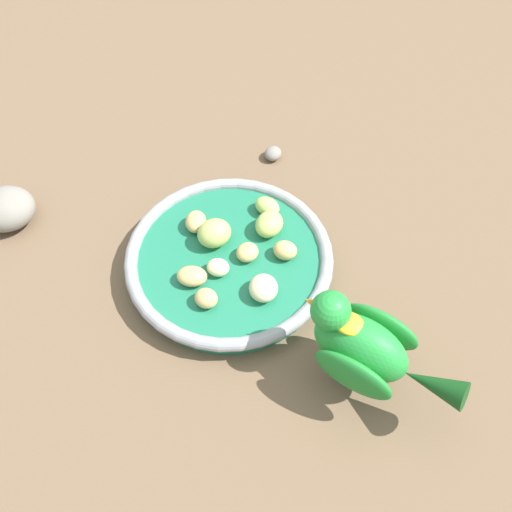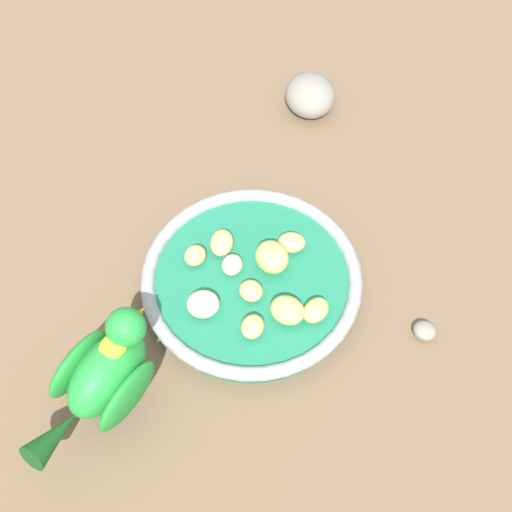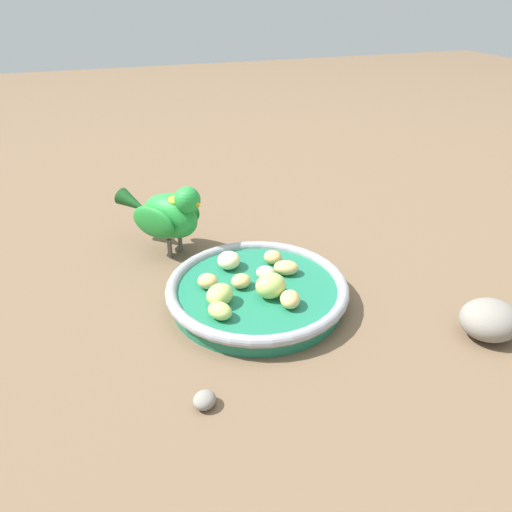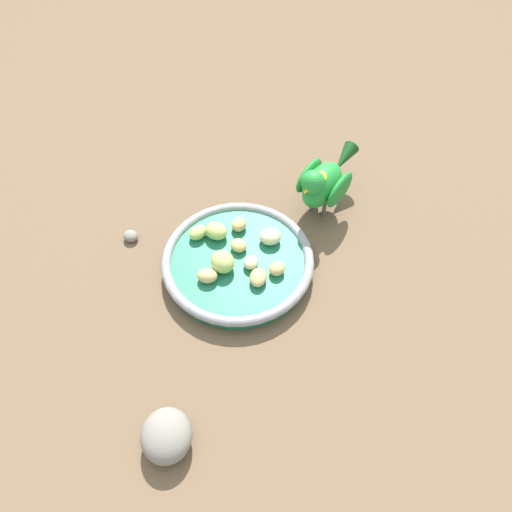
% 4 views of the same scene
% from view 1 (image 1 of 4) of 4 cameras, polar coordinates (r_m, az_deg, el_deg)
% --- Properties ---
extents(ground_plane, '(4.00, 4.00, 0.00)m').
position_cam_1_polar(ground_plane, '(0.65, -0.25, -1.11)').
color(ground_plane, brown).
extents(feeding_bowl, '(0.23, 0.23, 0.03)m').
position_cam_1_polar(feeding_bowl, '(0.64, -2.72, -0.41)').
color(feeding_bowl, '#1E7251').
rests_on(feeding_bowl, ground_plane).
extents(apple_piece_0, '(0.05, 0.05, 0.03)m').
position_cam_1_polar(apple_piece_0, '(0.64, 1.35, 3.25)').
color(apple_piece_0, '#B2CC66').
rests_on(apple_piece_0, feeding_bowl).
extents(apple_piece_1, '(0.04, 0.04, 0.02)m').
position_cam_1_polar(apple_piece_1, '(0.59, 0.76, -3.25)').
color(apple_piece_1, beige).
rests_on(apple_piece_1, feeding_bowl).
extents(apple_piece_2, '(0.03, 0.03, 0.02)m').
position_cam_1_polar(apple_piece_2, '(0.61, -3.86, -1.16)').
color(apple_piece_2, beige).
rests_on(apple_piece_2, feeding_bowl).
extents(apple_piece_3, '(0.04, 0.04, 0.03)m').
position_cam_1_polar(apple_piece_3, '(0.63, -4.24, 2.31)').
color(apple_piece_3, '#B2CC66').
rests_on(apple_piece_3, feeding_bowl).
extents(apple_piece_4, '(0.04, 0.03, 0.02)m').
position_cam_1_polar(apple_piece_4, '(0.63, 2.97, 0.58)').
color(apple_piece_4, tan).
rests_on(apple_piece_4, feeding_bowl).
extents(apple_piece_5, '(0.04, 0.04, 0.02)m').
position_cam_1_polar(apple_piece_5, '(0.61, -6.49, -2.04)').
color(apple_piece_5, tan).
rests_on(apple_piece_5, feeding_bowl).
extents(apple_piece_6, '(0.03, 0.03, 0.02)m').
position_cam_1_polar(apple_piece_6, '(0.59, -5.06, -4.27)').
color(apple_piece_6, tan).
rests_on(apple_piece_6, feeding_bowl).
extents(apple_piece_7, '(0.03, 0.03, 0.02)m').
position_cam_1_polar(apple_piece_7, '(0.63, -0.93, 0.50)').
color(apple_piece_7, tan).
rests_on(apple_piece_7, feeding_bowl).
extents(apple_piece_8, '(0.04, 0.04, 0.02)m').
position_cam_1_polar(apple_piece_8, '(0.66, 1.15, 5.03)').
color(apple_piece_8, '#B2CC66').
rests_on(apple_piece_8, feeding_bowl).
extents(apple_piece_9, '(0.03, 0.04, 0.02)m').
position_cam_1_polar(apple_piece_9, '(0.65, -6.10, 3.47)').
color(apple_piece_9, tan).
rests_on(apple_piece_9, feeding_bowl).
extents(parrot, '(0.12, 0.14, 0.12)m').
position_cam_1_polar(parrot, '(0.54, 10.85, -8.97)').
color(parrot, '#59544C').
rests_on(parrot, ground_plane).
extents(rock_large, '(0.08, 0.07, 0.05)m').
position_cam_1_polar(rock_large, '(0.74, -23.98, 4.38)').
color(rock_large, gray).
rests_on(rock_large, ground_plane).
extents(pebble_0, '(0.03, 0.03, 0.02)m').
position_cam_1_polar(pebble_0, '(0.76, 1.73, 10.31)').
color(pebble_0, gray).
rests_on(pebble_0, ground_plane).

